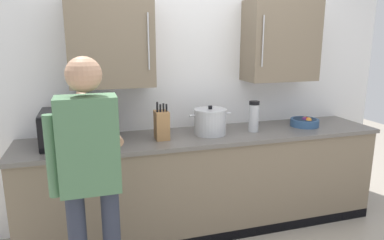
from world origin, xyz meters
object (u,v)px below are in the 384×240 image
at_px(thermos_flask, 254,116).
at_px(person_figure, 90,169).
at_px(knife_block, 162,125).
at_px(stock_pot, 210,122).
at_px(fruit_bowl, 305,122).
at_px(microwave_oven, 76,127).

xyz_separation_m(thermos_flask, person_figure, (-1.44, -0.75, -0.06)).
height_order(knife_block, thermos_flask, knife_block).
relative_size(knife_block, person_figure, 0.20).
bearing_deg(knife_block, stock_pot, 3.21).
xyz_separation_m(stock_pot, fruit_bowl, (0.97, 0.01, -0.07)).
relative_size(microwave_oven, fruit_bowl, 2.10).
height_order(knife_block, stock_pot, knife_block).
xyz_separation_m(knife_block, person_figure, (-0.59, -0.75, -0.05)).
bearing_deg(fruit_bowl, knife_block, -178.67).
height_order(microwave_oven, thermos_flask, thermos_flask).
relative_size(microwave_oven, thermos_flask, 2.03).
relative_size(stock_pot, fruit_bowl, 1.41).
bearing_deg(fruit_bowl, thermos_flask, -176.46).
relative_size(knife_block, fruit_bowl, 1.20).
bearing_deg(microwave_oven, thermos_flask, -2.53).
relative_size(microwave_oven, stock_pot, 1.49).
distance_m(microwave_oven, thermos_flask, 1.53).
distance_m(fruit_bowl, person_figure, 2.15).
bearing_deg(thermos_flask, fruit_bowl, 3.54).
relative_size(thermos_flask, person_figure, 0.17).
xyz_separation_m(microwave_oven, fruit_bowl, (2.09, -0.03, -0.09)).
distance_m(knife_block, stock_pot, 0.44).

